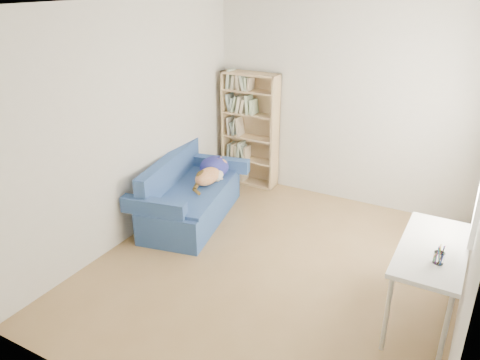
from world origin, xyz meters
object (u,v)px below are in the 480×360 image
at_px(sofa, 192,195).
at_px(pen_cup, 439,257).
at_px(bookshelf, 250,134).
at_px(desk, 432,255).

xyz_separation_m(sofa, pen_cup, (2.91, -0.86, 0.50)).
height_order(bookshelf, desk, bookshelf).
bearing_deg(sofa, pen_cup, -28.37).
xyz_separation_m(sofa, desk, (2.85, -0.63, 0.36)).
bearing_deg(pen_cup, sofa, 163.55).
bearing_deg(sofa, bookshelf, 72.47).
xyz_separation_m(desk, pen_cup, (0.06, -0.23, 0.14)).
xyz_separation_m(bookshelf, pen_cup, (2.78, -2.17, 0.06)).
bearing_deg(pen_cup, bookshelf, 142.09).
bearing_deg(pen_cup, desk, 105.22).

